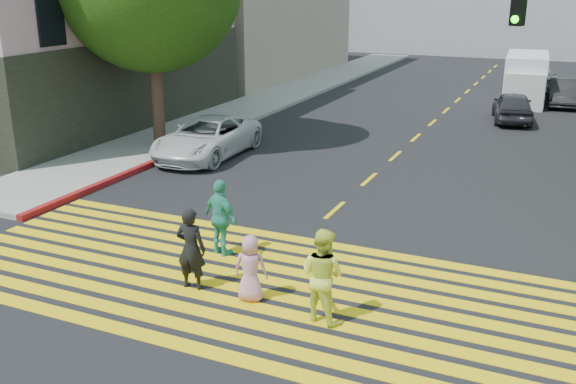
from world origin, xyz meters
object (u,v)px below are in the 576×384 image
Objects in this scene: white_van at (525,80)px; dark_car_near at (513,107)px; pedestrian_child at (250,268)px; pedestrian_woman at (322,275)px; dark_car_parked at (563,92)px; white_sedan at (207,138)px; pedestrian_man at (191,249)px; silver_car at (540,79)px; pedestrian_extra at (221,218)px.

dark_car_near is at bearing -94.18° from white_van.
white_van is (2.78, 23.89, 0.47)m from pedestrian_child.
pedestrian_woman is 0.45× the size of dark_car_parked.
white_van reaches higher than white_sedan.
white_van is at bearing -79.98° from pedestrian_woman.
pedestrian_man is 0.39× the size of silver_car.
dark_car_near reaches higher than dark_car_parked.
pedestrian_woman is at bearing 161.04° from pedestrian_child.
white_van is at bearing -110.35° from pedestrian_child.
pedestrian_woman is at bearing 86.99° from silver_car.
white_sedan is 21.75m from silver_car.
pedestrian_woman is 0.41× the size of silver_car.
dark_car_parked is 1.86m from white_van.
pedestrian_man reaches higher than silver_car.
pedestrian_man is at bearing 81.49° from silver_car.
pedestrian_extra is at bearing -17.01° from pedestrian_woman.
pedestrian_woman reaches higher than pedestrian_extra.
white_sedan is at bearing -35.49° from pedestrian_extra.
white_van is at bearing -79.60° from pedestrian_extra.
pedestrian_extra is at bearing -109.19° from dark_car_parked.
dark_car_parked is (6.12, 22.32, -0.23)m from pedestrian_extra.
pedestrian_extra reaches higher than white_sedan.
silver_car is at bearing -104.43° from pedestrian_man.
silver_car is (1.79, 28.40, -0.25)m from pedestrian_woman.
white_sedan is at bearing -68.37° from pedestrian_child.
pedestrian_man is at bearing 68.37° from dark_car_near.
white_van is (0.04, 4.90, 0.47)m from dark_car_near.
pedestrian_extra is 17.89m from dark_car_near.
pedestrian_woman reaches higher than silver_car.
pedestrian_woman is 1.00× the size of pedestrian_extra.
pedestrian_child reaches higher than dark_car_parked.
pedestrian_man is at bearing -62.29° from white_sedan.
pedestrian_woman is at bearing -50.68° from white_sedan.
pedestrian_woman is at bearing -96.84° from white_van.
pedestrian_child is 0.34× the size of dark_car_parked.
dark_car_near reaches higher than silver_car.
dark_car_parked is at bearing 107.50° from silver_car.
white_sedan is 13.62m from dark_car_near.
white_sedan reaches higher than pedestrian_child.
dark_car_parked is (5.85, 23.95, -0.19)m from pedestrian_man.
silver_car is at bearing 80.01° from white_van.
white_sedan is 18.67m from dark_car_parked.
white_sedan is at bearing -35.98° from pedestrian_woman.
white_van is at bearing 58.13° from white_sedan.
pedestrian_child is 0.76× the size of pedestrian_extra.
silver_car is (3.27, 28.27, -0.04)m from pedestrian_child.
dark_car_near is (1.27, 19.12, -0.21)m from pedestrian_woman.
white_sedan is at bearing -124.03° from white_van.
pedestrian_woman is 1.32× the size of pedestrian_child.
silver_car is at bearing -78.83° from pedestrian_extra.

